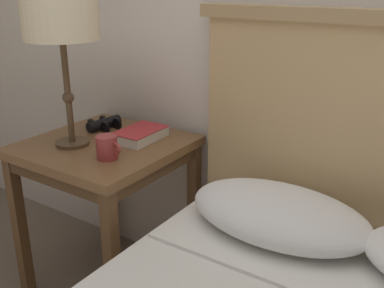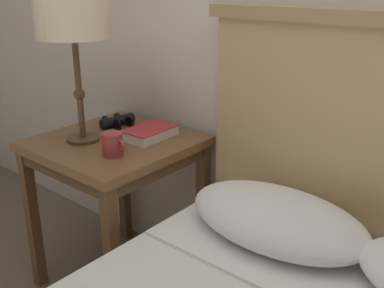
{
  "view_description": "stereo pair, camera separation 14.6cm",
  "coord_description": "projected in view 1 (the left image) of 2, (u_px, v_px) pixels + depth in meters",
  "views": [
    {
      "loc": [
        0.53,
        -0.65,
        1.28
      ],
      "look_at": [
        -0.23,
        0.49,
        0.77
      ],
      "focal_mm": 42.0,
      "sensor_mm": 36.0,
      "label": 1
    },
    {
      "loc": [
        0.65,
        -0.56,
        1.28
      ],
      "look_at": [
        -0.23,
        0.49,
        0.77
      ],
      "focal_mm": 42.0,
      "sensor_mm": 36.0,
      "label": 2
    }
  ],
  "objects": [
    {
      "name": "table_lamp",
      "position": [
        60.0,
        20.0,
        1.58
      ],
      "size": [
        0.27,
        0.27,
        0.57
      ],
      "color": "#4C3823",
      "rests_on": "nightstand"
    },
    {
      "name": "coffee_mug",
      "position": [
        107.0,
        147.0,
        1.59
      ],
      "size": [
        0.1,
        0.08,
        0.08
      ],
      "color": "#993333",
      "rests_on": "nightstand"
    },
    {
      "name": "nightstand",
      "position": [
        106.0,
        163.0,
        1.8
      ],
      "size": [
        0.58,
        0.58,
        0.67
      ],
      "color": "brown",
      "rests_on": "ground_plane"
    },
    {
      "name": "binoculars_pair",
      "position": [
        104.0,
        123.0,
        1.92
      ],
      "size": [
        0.15,
        0.16,
        0.05
      ],
      "color": "black",
      "rests_on": "nightstand"
    },
    {
      "name": "book_on_nightstand",
      "position": [
        140.0,
        134.0,
        1.79
      ],
      "size": [
        0.15,
        0.22,
        0.04
      ],
      "color": "silver",
      "rests_on": "nightstand"
    }
  ]
}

